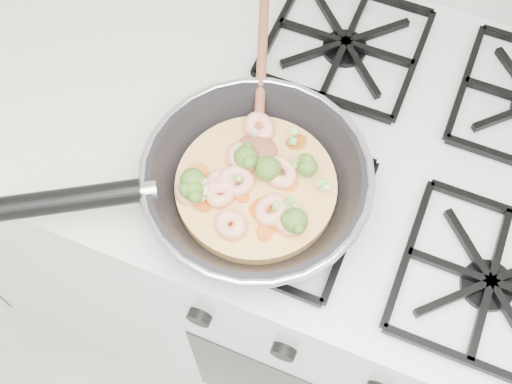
% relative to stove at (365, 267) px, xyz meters
% --- Properties ---
extents(stove, '(0.60, 0.60, 0.92)m').
position_rel_stove_xyz_m(stove, '(0.00, 0.00, 0.00)').
color(stove, white).
rests_on(stove, ground).
extents(counter_left, '(1.00, 0.60, 0.90)m').
position_rel_stove_xyz_m(counter_left, '(-0.80, 0.00, -0.01)').
color(counter_left, white).
rests_on(counter_left, ground).
extents(skillet, '(0.46, 0.49, 0.10)m').
position_rel_stove_xyz_m(skillet, '(-0.18, -0.15, 0.50)').
color(skillet, black).
rests_on(skillet, stove).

